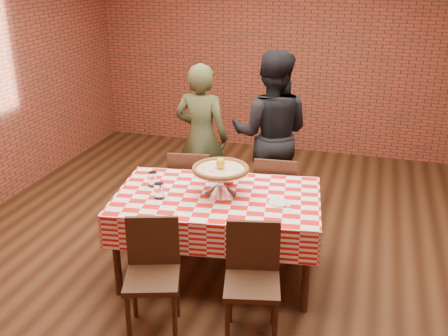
{
  "coord_description": "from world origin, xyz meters",
  "views": [
    {
      "loc": [
        1.18,
        -4.11,
        2.59
      ],
      "look_at": [
        0.03,
        -0.24,
        0.95
      ],
      "focal_mm": 41.82,
      "sensor_mm": 36.0,
      "label": 1
    }
  ],
  "objects": [
    {
      "name": "diner_black",
      "position": [
        0.18,
        0.98,
        0.87
      ],
      "size": [
        0.9,
        0.73,
        1.75
      ],
      "primitive_type": "imported",
      "rotation": [
        0.0,
        0.0,
        3.23
      ],
      "color": "black",
      "rests_on": "ground"
    },
    {
      "name": "tablecloth",
      "position": [
        0.01,
        -0.38,
        0.62
      ],
      "size": [
        1.83,
        1.26,
        0.29
      ],
      "primitive_type": null,
      "rotation": [
        0.0,
        0.0,
        0.14
      ],
      "color": "red",
      "rests_on": "table"
    },
    {
      "name": "chair_near_right",
      "position": [
        0.49,
        -1.11,
        0.43
      ],
      "size": [
        0.46,
        0.46,
        0.87
      ],
      "primitive_type": null,
      "rotation": [
        0.0,
        0.0,
        0.22
      ],
      "color": "#3C2416",
      "rests_on": "ground"
    },
    {
      "name": "table",
      "position": [
        0.01,
        -0.38,
        0.38
      ],
      "size": [
        1.79,
        1.22,
        0.75
      ],
      "primitive_type": "cube",
      "rotation": [
        0.0,
        0.0,
        0.14
      ],
      "color": "#3C2416",
      "rests_on": "ground"
    },
    {
      "name": "sweetener_packet_a",
      "position": [
        0.62,
        -0.48,
        0.76
      ],
      "size": [
        0.06,
        0.05,
        0.0
      ],
      "primitive_type": "cube",
      "rotation": [
        0.0,
        0.0,
        0.48
      ],
      "color": "white",
      "rests_on": "tablecloth"
    },
    {
      "name": "ground",
      "position": [
        0.0,
        0.0,
        0.0
      ],
      "size": [
        6.0,
        6.0,
        0.0
      ],
      "primitive_type": "plane",
      "color": "black",
      "rests_on": "ground"
    },
    {
      "name": "side_plate",
      "position": [
        0.52,
        -0.38,
        0.76
      ],
      "size": [
        0.18,
        0.18,
        0.01
      ],
      "primitive_type": "cylinder",
      "rotation": [
        0.0,
        0.0,
        0.14
      ],
      "color": "white",
      "rests_on": "tablecloth"
    },
    {
      "name": "sweetener_packet_b",
      "position": [
        0.6,
        -0.41,
        0.76
      ],
      "size": [
        0.05,
        0.04,
        0.0
      ],
      "primitive_type": "cube",
      "rotation": [
        0.0,
        0.0,
        0.05
      ],
      "color": "white",
      "rests_on": "tablecloth"
    },
    {
      "name": "pizza_stand",
      "position": [
        0.03,
        -0.34,
        0.86
      ],
      "size": [
        0.6,
        0.6,
        0.21
      ],
      "primitive_type": null,
      "rotation": [
        0.0,
        0.0,
        0.31
      ],
      "color": "silver",
      "rests_on": "tablecloth"
    },
    {
      "name": "lemon",
      "position": [
        0.03,
        -0.34,
        1.03
      ],
      "size": [
        0.09,
        0.09,
        0.1
      ],
      "primitive_type": "ellipsoid",
      "rotation": [
        0.0,
        0.0,
        0.31
      ],
      "color": "yellow",
      "rests_on": "pizza"
    },
    {
      "name": "chair_far_left",
      "position": [
        -0.48,
        0.34,
        0.44
      ],
      "size": [
        0.46,
        0.46,
        0.88
      ],
      "primitive_type": null,
      "rotation": [
        0.0,
        0.0,
        3.31
      ],
      "color": "#3C2416",
      "rests_on": "ground"
    },
    {
      "name": "chair_far_right",
      "position": [
        0.36,
        0.43,
        0.44
      ],
      "size": [
        0.43,
        0.43,
        0.87
      ],
      "primitive_type": null,
      "rotation": [
        0.0,
        0.0,
        3.23
      ],
      "color": "#3C2416",
      "rests_on": "ground"
    },
    {
      "name": "condiment_caddy",
      "position": [
        0.03,
        -0.11,
        0.82
      ],
      "size": [
        0.11,
        0.09,
        0.13
      ],
      "primitive_type": "cube",
      "rotation": [
        0.0,
        0.0,
        0.21
      ],
      "color": "silver",
      "rests_on": "tablecloth"
    },
    {
      "name": "chair_near_left",
      "position": [
        -0.21,
        -1.23,
        0.43
      ],
      "size": [
        0.49,
        0.49,
        0.86
      ],
      "primitive_type": null,
      "rotation": [
        0.0,
        0.0,
        0.32
      ],
      "color": "#3C2416",
      "rests_on": "ground"
    },
    {
      "name": "pizza",
      "position": [
        0.03,
        -0.34,
        0.98
      ],
      "size": [
        0.59,
        0.59,
        0.03
      ],
      "primitive_type": "cylinder",
      "rotation": [
        0.0,
        0.0,
        0.31
      ],
      "color": "beige",
      "rests_on": "pizza_stand"
    },
    {
      "name": "water_glass_left",
      "position": [
        -0.43,
        -0.56,
        0.82
      ],
      "size": [
        0.09,
        0.09,
        0.13
      ],
      "primitive_type": "cylinder",
      "rotation": [
        0.0,
        0.0,
        0.14
      ],
      "color": "white",
      "rests_on": "tablecloth"
    },
    {
      "name": "back_wall",
      "position": [
        0.0,
        3.0,
        1.45
      ],
      "size": [
        5.5,
        0.0,
        5.5
      ],
      "primitive_type": "plane",
      "rotation": [
        1.57,
        0.0,
        0.0
      ],
      "color": "brown",
      "rests_on": "ground"
    },
    {
      "name": "water_glass_right",
      "position": [
        -0.58,
        -0.36,
        0.82
      ],
      "size": [
        0.09,
        0.09,
        0.13
      ],
      "primitive_type": "cylinder",
      "rotation": [
        0.0,
        0.0,
        0.14
      ],
      "color": "white",
      "rests_on": "tablecloth"
    },
    {
      "name": "diner_olive",
      "position": [
        -0.56,
        0.88,
        0.8
      ],
      "size": [
        0.59,
        0.39,
        1.6
      ],
      "primitive_type": "imported",
      "rotation": [
        0.0,
        0.0,
        3.13
      ],
      "color": "#3C4326",
      "rests_on": "ground"
    }
  ]
}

